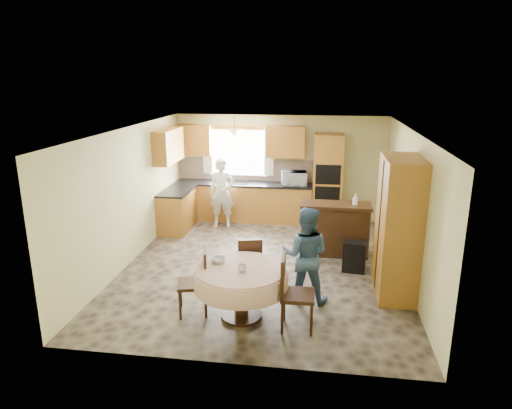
{
  "coord_description": "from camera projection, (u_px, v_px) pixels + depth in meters",
  "views": [
    {
      "loc": [
        0.98,
        -7.74,
        3.41
      ],
      "look_at": [
        -0.18,
        0.3,
        1.09
      ],
      "focal_mm": 32.0,
      "sensor_mm": 36.0,
      "label": 1
    }
  ],
  "objects": [
    {
      "name": "space_heater",
      "position": [
        354.0,
        256.0,
        8.14
      ],
      "size": [
        0.44,
        0.33,
        0.55
      ],
      "primitive_type": "cube",
      "rotation": [
        0.0,
        0.0,
        -0.13
      ],
      "color": "black",
      "rests_on": "floor"
    },
    {
      "name": "person_dining",
      "position": [
        305.0,
        255.0,
        6.94
      ],
      "size": [
        0.77,
        0.62,
        1.52
      ],
      "primitive_type": "imported",
      "rotation": [
        0.0,
        0.0,
        3.08
      ],
      "color": "#37567A",
      "rests_on": "floor"
    },
    {
      "name": "sideboard",
      "position": [
        335.0,
        231.0,
        8.88
      ],
      "size": [
        1.35,
        0.57,
        0.96
      ],
      "primitive_type": "cube",
      "rotation": [
        0.0,
        0.0,
        -0.01
      ],
      "color": "#3D2510",
      "rests_on": "floor"
    },
    {
      "name": "window",
      "position": [
        238.0,
        153.0,
        10.97
      ],
      "size": [
        1.4,
        0.03,
        1.1
      ],
      "primitive_type": "cube",
      "color": "white",
      "rests_on": "wall_back"
    },
    {
      "name": "curtain_left",
      "position": [
        207.0,
        150.0,
        11.01
      ],
      "size": [
        0.22,
        0.02,
        1.15
      ],
      "primitive_type": "cube",
      "color": "white",
      "rests_on": "wall_back"
    },
    {
      "name": "dining_table",
      "position": [
        241.0,
        279.0,
        6.5
      ],
      "size": [
        1.35,
        1.35,
        0.77
      ],
      "color": "#3D2510",
      "rests_on": "floor"
    },
    {
      "name": "chair_back",
      "position": [
        250.0,
        262.0,
        7.3
      ],
      "size": [
        0.48,
        0.48,
        0.93
      ],
      "rotation": [
        0.0,
        0.0,
        3.35
      ],
      "color": "#3D2510",
      "rests_on": "floor"
    },
    {
      "name": "wall_cab_side",
      "position": [
        168.0,
        146.0,
        9.94
      ],
      "size": [
        0.33,
        1.2,
        0.72
      ],
      "primitive_type": "cube",
      "color": "gold",
      "rests_on": "wall_left"
    },
    {
      "name": "base_cab_left",
      "position": [
        177.0,
        211.0,
        10.33
      ],
      "size": [
        0.6,
        1.2,
        0.88
      ],
      "primitive_type": "cube",
      "color": "#CA8435",
      "rests_on": "floor"
    },
    {
      "name": "bowl_table",
      "position": [
        218.0,
        260.0,
        6.65
      ],
      "size": [
        0.28,
        0.28,
        0.07
      ],
      "primitive_type": "imported",
      "rotation": [
        0.0,
        0.0,
        0.38
      ],
      "color": "#B2B2B2",
      "rests_on": "dining_table"
    },
    {
      "name": "floor",
      "position": [
        263.0,
        266.0,
        8.43
      ],
      "size": [
        5.0,
        6.0,
        0.01
      ],
      "primitive_type": "cube",
      "color": "#6D614C",
      "rests_on": "ground"
    },
    {
      "name": "bottle_sideboard",
      "position": [
        355.0,
        201.0,
        8.66
      ],
      "size": [
        0.12,
        0.12,
        0.27
      ],
      "primitive_type": "imported",
      "rotation": [
        0.0,
        0.0,
        -0.17
      ],
      "color": "silver",
      "rests_on": "sideboard"
    },
    {
      "name": "wall_right",
      "position": [
        409.0,
        206.0,
        7.75
      ],
      "size": [
        0.02,
        6.0,
        2.5
      ],
      "primitive_type": "cube",
      "color": "#C9C481",
      "rests_on": "floor"
    },
    {
      "name": "oven_tower",
      "position": [
        328.0,
        180.0,
        10.54
      ],
      "size": [
        0.66,
        0.62,
        2.12
      ],
      "primitive_type": "cube",
      "color": "#CA8435",
      "rests_on": "floor"
    },
    {
      "name": "cupboard",
      "position": [
        398.0,
        227.0,
        7.12
      ],
      "size": [
        0.58,
        1.16,
        2.21
      ],
      "primitive_type": "cube",
      "color": "#CA8435",
      "rests_on": "floor"
    },
    {
      "name": "cup_table",
      "position": [
        242.0,
        268.0,
        6.33
      ],
      "size": [
        0.16,
        0.16,
        0.1
      ],
      "primitive_type": "imported",
      "rotation": [
        0.0,
        0.0,
        0.33
      ],
      "color": "#B2B2B2",
      "rests_on": "dining_table"
    },
    {
      "name": "microwave",
      "position": [
        294.0,
        178.0,
        10.61
      ],
      "size": [
        0.63,
        0.48,
        0.32
      ],
      "primitive_type": "imported",
      "rotation": [
        0.0,
        0.0,
        0.16
      ],
      "color": "silver",
      "rests_on": "counter_back"
    },
    {
      "name": "person_sink",
      "position": [
        222.0,
        193.0,
        10.42
      ],
      "size": [
        0.62,
        0.44,
        1.59
      ],
      "primitive_type": "imported",
      "rotation": [
        0.0,
        0.0,
        0.11
      ],
      "color": "silver",
      "rests_on": "floor"
    },
    {
      "name": "oven_upper",
      "position": [
        328.0,
        175.0,
        10.19
      ],
      "size": [
        0.56,
        0.01,
        0.45
      ],
      "primitive_type": "cube",
      "color": "black",
      "rests_on": "oven_tower"
    },
    {
      "name": "ceiling",
      "position": [
        264.0,
        130.0,
        7.75
      ],
      "size": [
        5.0,
        6.0,
        0.01
      ],
      "primitive_type": "cube",
      "color": "white",
      "rests_on": "wall_back"
    },
    {
      "name": "wall_back",
      "position": [
        280.0,
        168.0,
        10.94
      ],
      "size": [
        5.0,
        0.02,
        2.5
      ],
      "primitive_type": "cube",
      "color": "#C9C481",
      "rests_on": "floor"
    },
    {
      "name": "wall_left",
      "position": [
        130.0,
        196.0,
        8.43
      ],
      "size": [
        0.02,
        6.0,
        2.5
      ],
      "primitive_type": "cube",
      "color": "#C9C481",
      "rests_on": "floor"
    },
    {
      "name": "backsplash",
      "position": [
        245.0,
        170.0,
        11.07
      ],
      "size": [
        3.3,
        0.02,
        0.55
      ],
      "primitive_type": "cube",
      "color": "#C8AC8D",
      "rests_on": "wall_back"
    },
    {
      "name": "counter_back",
      "position": [
        243.0,
        184.0,
        10.87
      ],
      "size": [
        3.3,
        0.64,
        0.04
      ],
      "primitive_type": "cube",
      "color": "black",
      "rests_on": "base_cab_back"
    },
    {
      "name": "wall_front",
      "position": [
        231.0,
        270.0,
        5.23
      ],
      "size": [
        5.0,
        0.02,
        2.5
      ],
      "primitive_type": "cube",
      "color": "#C9C481",
      "rests_on": "floor"
    },
    {
      "name": "base_cab_back",
      "position": [
        243.0,
        202.0,
        11.0
      ],
      "size": [
        3.3,
        0.6,
        0.88
      ],
      "primitive_type": "cube",
      "color": "#CA8435",
      "rests_on": "floor"
    },
    {
      "name": "chair_left",
      "position": [
        198.0,
        278.0,
        6.65
      ],
      "size": [
        0.53,
        0.53,
        0.99
      ],
      "rotation": [
        0.0,
        0.0,
        -1.3
      ],
      "color": "#3D2510",
      "rests_on": "floor"
    },
    {
      "name": "pendant",
      "position": [
        234.0,
        133.0,
        10.37
      ],
      "size": [
        0.36,
        0.36,
        0.18
      ],
      "primitive_type": "cone",
      "rotation": [
        3.14,
        0.0,
        0.0
      ],
      "color": "beige",
      "rests_on": "ceiling"
    },
    {
      "name": "curtain_right",
      "position": [
        269.0,
        152.0,
        10.8
      ],
      "size": [
        0.22,
        0.02,
        1.15
      ],
      "primitive_type": "cube",
      "color": "white",
      "rests_on": "wall_back"
    },
    {
      "name": "wall_cab_right",
      "position": [
        286.0,
        141.0,
        10.59
      ],
      "size": [
        0.9,
        0.33,
        0.72
      ],
      "primitive_type": "cube",
      "color": "gold",
      "rests_on": "wall_back"
    },
    {
      "name": "chair_right",
      "position": [
        292.0,
        289.0,
        6.23
      ],
      "size": [
        0.47,
        0.47,
        1.06
      ],
      "rotation": [
        0.0,
        0.0,
        1.59
      ],
      "color": "#3D2510",
      "rests_on": "floor"
    },
    {
      "name": "framed_picture",
      "position": [
        398.0,
        165.0,
        8.88
      ],
      "size": [
        0.06,
        0.53,
        0.44
      ],
      "color": "gold",
      "rests_on": "wall_right"
    },
    {
      "name": "counter_left",
      "position": [
        176.0,
        191.0,
        10.2
      ],
      "size": [
        0.64,
        1.2,
        0.04
      ],
      "primitive_type": "cube",
      "color": "black",
      "rests_on": "base_cab_left"
    },
    {
      "name": "wall_cab_left",
      "position": [
        194.0,
        140.0,
        10.89
      ],
      "size": [
        0.85,
        0.33,
        0.72
      ],
      "primitive_type": "cube",
      "color": "gold",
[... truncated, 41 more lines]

